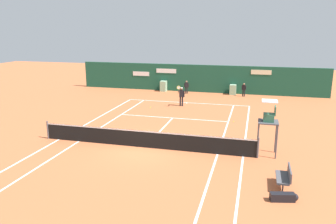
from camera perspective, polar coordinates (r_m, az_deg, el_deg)
The scene contains 12 objects.
ground_plane at distance 19.11m, azimuth -3.45°, elevation -5.43°, with size 80.00×80.00×0.01m.
tennis_net at distance 18.43m, azimuth -4.03°, elevation -4.52°, with size 12.10×0.10×1.07m.
sponsor_back_wall at distance 34.34m, azimuth 5.08°, elevation 5.62°, with size 25.00×1.02×2.76m.
umpire_chair at distance 17.72m, azimuth 16.70°, elevation -1.25°, with size 1.00×1.00×2.86m.
player_bench at distance 14.77m, azimuth 19.22°, elevation -10.19°, with size 0.54×1.32×0.88m.
equipment_bag at distance 13.85m, azimuth 19.20°, elevation -13.46°, with size 1.07×0.50×0.32m.
player_on_baseline at distance 28.01m, azimuth 2.27°, elevation 2.92°, with size 0.52×0.74×1.80m.
ball_kid_centre_post at distance 33.44m, azimuth 3.15°, elevation 4.39°, with size 0.42×0.22×1.29m.
ball_kid_left_post at distance 32.79m, azimuth 12.73°, elevation 3.86°, with size 0.42×0.21×1.28m.
tennis_ball_mid_court at distance 19.91m, azimuth 5.47°, elevation -4.56°, with size 0.07×0.07×0.07m, color #CCE033.
tennis_ball_by_sideline at distance 27.60m, azimuth -2.98°, elevation 0.80°, with size 0.07×0.07×0.07m, color #CCE033.
tennis_ball_near_service_line at distance 23.84m, azimuth 11.08°, elevation -1.61°, with size 0.07×0.07×0.07m, color #CCE033.
Camera 1 is at (5.69, -16.51, 6.39)m, focal length 35.97 mm.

